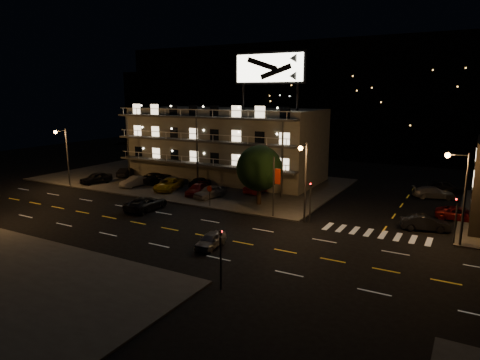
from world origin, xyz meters
The scene contains 29 objects.
ground centered at (0.00, 0.00, 0.00)m, with size 140.00×140.00×0.00m, color black.
curb_nw centered at (-14.00, 20.00, 0.07)m, with size 44.00×24.00×0.15m, color #3C3C3A.
motel centered at (-9.94, 23.88, 5.34)m, with size 28.00×13.80×18.10m.
hill_backdrop centered at (-5.94, 68.78, 11.55)m, with size 120.00×25.00×24.00m.
streetlight_nw centered at (-26.00, 7.94, 4.96)m, with size 0.44×1.92×8.00m.
streetlight_nc centered at (8.50, 7.94, 4.96)m, with size 0.44×1.92×8.00m.
streetlight_ne centered at (22.14, 8.30, 4.96)m, with size 1.92×0.44×8.00m.
signal_nw centered at (9.00, 8.50, 2.57)m, with size 0.20×0.27×4.60m.
signal_sw centered at (9.00, -8.50, 2.57)m, with size 0.20×0.27×4.60m.
signal_ne centered at (22.00, 8.50, 2.57)m, with size 0.27×0.20×4.60m.
banner_north centered at (5.09, 8.40, 3.43)m, with size 0.83×0.16×6.40m.
stop_sign centered at (-3.00, 8.57, 1.71)m, with size 0.91×0.11×2.61m.
tree centered at (1.48, 12.03, 4.22)m, with size 5.44×5.24×6.85m.
lot_car_0 centered at (-23.97, 11.19, 0.92)m, with size 1.82×4.52×1.54m, color black.
lot_car_1 centered at (-17.63, 12.19, 0.85)m, with size 1.47×4.23×1.39m, color gray.
lot_car_2 centered at (-12.21, 12.74, 0.89)m, with size 2.46×5.34×1.48m, color gold.
lot_car_3 centered at (-7.52, 12.56, 0.81)m, with size 1.84×4.52×1.31m, color #600D0E.
lot_car_4 centered at (-5.10, 11.83, 0.90)m, with size 1.78×4.43×1.51m, color gray.
lot_car_5 centered at (-23.59, 16.89, 0.85)m, with size 1.48×4.26×1.40m, color black.
lot_car_6 centered at (-16.67, 15.55, 0.89)m, with size 2.47×5.35×1.49m, color black.
lot_car_7 centered at (-13.33, 15.45, 0.77)m, with size 1.75×4.31×1.25m, color gray.
lot_car_8 centered at (-9.64, 16.41, 0.85)m, with size 1.65×4.10×1.40m, color black.
lot_car_9 centered at (-1.22, 16.80, 0.82)m, with size 1.43×4.10×1.35m, color #600D0E.
side_car_0 centered at (19.37, 11.46, 0.72)m, with size 1.52×4.36×1.44m, color black.
side_car_1 centered at (22.18, 16.77, 0.66)m, with size 2.21×4.78×1.33m, color #600D0E.
side_car_2 centered at (18.84, 25.61, 0.71)m, with size 2.00×4.92×1.43m, color gray.
side_car_3 centered at (19.87, 29.96, 0.76)m, with size 1.80×4.47×1.52m, color black.
road_car_east centered at (4.09, -2.18, 0.63)m, with size 1.48×3.69×1.26m, color gray.
road_car_west centered at (-8.55, 4.20, 0.76)m, with size 2.53×5.49×1.53m, color black.
Camera 1 is at (22.93, -30.90, 12.82)m, focal length 32.00 mm.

